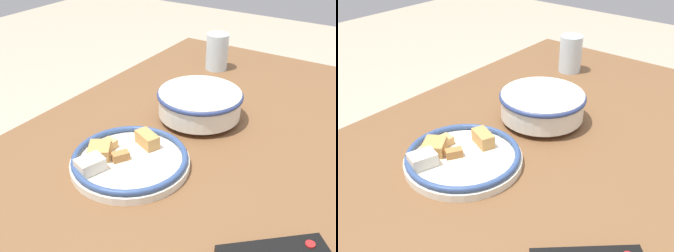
{
  "view_description": "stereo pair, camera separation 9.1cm",
  "coord_description": "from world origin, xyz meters",
  "views": [
    {
      "loc": [
        0.78,
        0.38,
        1.3
      ],
      "look_at": [
        0.09,
        -0.08,
        0.81
      ],
      "focal_mm": 42.0,
      "sensor_mm": 36.0,
      "label": 1
    },
    {
      "loc": [
        0.73,
        0.45,
        1.3
      ],
      "look_at": [
        0.09,
        -0.08,
        0.81
      ],
      "focal_mm": 42.0,
      "sensor_mm": 36.0,
      "label": 2
    }
  ],
  "objects": [
    {
      "name": "dining_table",
      "position": [
        0.0,
        0.0,
        0.68
      ],
      "size": [
        1.3,
        0.9,
        0.77
      ],
      "color": "brown",
      "rests_on": "ground_plane"
    },
    {
      "name": "noodle_bowl",
      "position": [
        -0.05,
        -0.06,
        0.82
      ],
      "size": [
        0.23,
        0.23,
        0.08
      ],
      "color": "silver",
      "rests_on": "dining_table"
    },
    {
      "name": "food_plate",
      "position": [
        0.23,
        -0.09,
        0.79
      ],
      "size": [
        0.27,
        0.27,
        0.05
      ],
      "color": "silver",
      "rests_on": "dining_table"
    },
    {
      "name": "drinking_glass",
      "position": [
        -0.4,
        -0.19,
        0.83
      ],
      "size": [
        0.08,
        0.08,
        0.12
      ],
      "color": "silver",
      "rests_on": "dining_table"
    }
  ]
}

